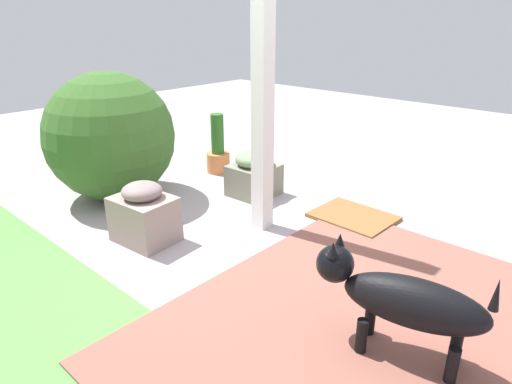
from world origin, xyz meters
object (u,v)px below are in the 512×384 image
at_px(porch_pillar, 263,70).
at_px(stone_planter_nearest, 254,174).
at_px(doormat, 353,217).
at_px(round_shrub, 110,137).
at_px(stone_planter_mid, 144,214).
at_px(terracotta_pot_tall, 218,152).
at_px(dog, 401,298).

distance_m(porch_pillar, stone_planter_nearest, 1.17).
distance_m(porch_pillar, doormat, 1.38).
bearing_deg(round_shrub, stone_planter_mid, 160.70).
distance_m(porch_pillar, terracotta_pot_tall, 1.65).
bearing_deg(round_shrub, stone_planter_nearest, -135.68).
height_order(round_shrub, doormat, round_shrub).
bearing_deg(porch_pillar, stone_planter_mid, 58.19).
distance_m(porch_pillar, stone_planter_mid, 1.31).
xyz_separation_m(round_shrub, dog, (-2.76, 0.20, -0.23)).
height_order(porch_pillar, dog, porch_pillar).
bearing_deg(dog, stone_planter_mid, 3.50).
relative_size(stone_planter_mid, terracotta_pot_tall, 0.75).
bearing_deg(stone_planter_mid, porch_pillar, -121.81).
relative_size(stone_planter_mid, dog, 0.56).
bearing_deg(porch_pillar, round_shrub, 17.51).
distance_m(terracotta_pot_tall, dog, 2.89).
relative_size(round_shrub, doormat, 1.80).
xyz_separation_m(stone_planter_mid, terracotta_pot_tall, (0.72, -1.39, 0.01)).
height_order(porch_pillar, terracotta_pot_tall, porch_pillar).
distance_m(terracotta_pot_tall, doormat, 1.65).
relative_size(stone_planter_nearest, dog, 0.51).
xyz_separation_m(porch_pillar, stone_planter_mid, (0.46, 0.74, -0.97)).
height_order(round_shrub, dog, round_shrub).
bearing_deg(terracotta_pot_tall, round_shrub, 80.58).
bearing_deg(stone_planter_nearest, round_shrub, 44.32).
xyz_separation_m(dog, doormat, (0.95, -1.21, -0.30)).
xyz_separation_m(stone_planter_nearest, stone_planter_mid, (-0.02, 1.17, 0.01)).
bearing_deg(dog, porch_pillar, -24.04).
xyz_separation_m(round_shrub, terracotta_pot_tall, (-0.18, -1.08, -0.33)).
height_order(stone_planter_mid, dog, dog).
height_order(porch_pillar, stone_planter_mid, porch_pillar).
height_order(stone_planter_nearest, dog, dog).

